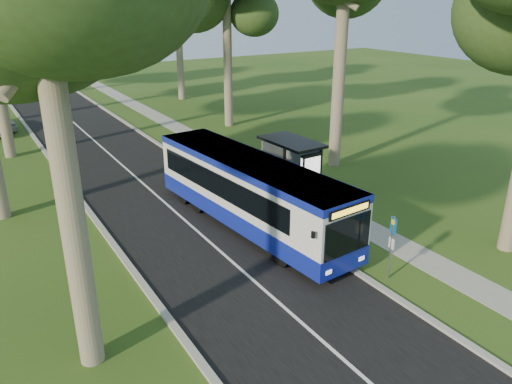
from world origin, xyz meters
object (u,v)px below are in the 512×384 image
Objects in this scene: bus_stop_sign at (392,241)px; bus_shelter at (299,159)px; litter_bin at (236,163)px; bus at (250,193)px.

bus_shelter is (1.75, 7.95, 0.55)m from bus_stop_sign.
bus_stop_sign is 13.27m from litter_bin.
bus is at bearing -114.52° from litter_bin.
litter_bin is (-0.64, 5.23, -1.56)m from bus_shelter.
bus is 6.70m from bus_stop_sign.
litter_bin is (1.10, 13.18, -1.01)m from bus_stop_sign.
bus_shelter is at bearing -82.99° from litter_bin.
litter_bin is at bearing 94.32° from bus_shelter.
bus_stop_sign reaches higher than litter_bin.
bus reaches higher than bus_shelter.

